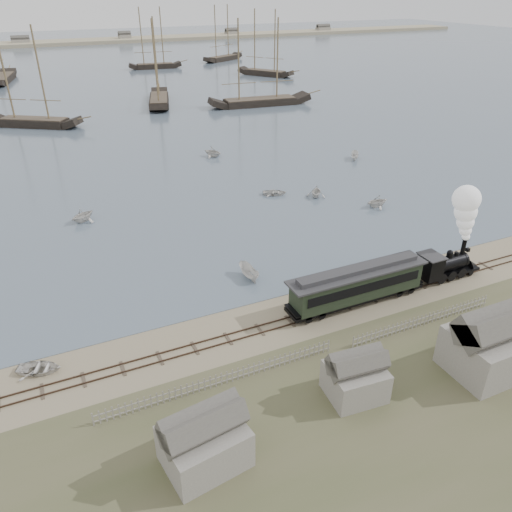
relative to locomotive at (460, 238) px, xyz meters
name	(u,v)px	position (x,y,z in m)	size (l,w,h in m)	color
ground	(260,315)	(-21.22, 2.00, -4.35)	(600.00, 600.00, 0.00)	gray
harbor_water	(61,67)	(-21.22, 172.00, -4.32)	(600.00, 336.00, 0.06)	#424F5E
rail_track	(270,327)	(-21.22, 0.00, -4.31)	(120.00, 1.80, 0.16)	#3E2D22
picket_fence_west	(222,385)	(-27.72, -5.00, -4.35)	(19.00, 0.10, 1.20)	slate
picket_fence_east	(423,325)	(-8.72, -5.50, -4.35)	(15.00, 0.10, 1.20)	slate
shed_left	(206,461)	(-31.22, -11.00, -4.35)	(5.00, 4.00, 4.10)	slate
shed_mid	(353,394)	(-19.22, -10.00, -4.35)	(4.00, 3.50, 3.60)	slate
shed_right	(484,369)	(-8.22, -12.00, -4.35)	(6.00, 5.00, 5.10)	slate
far_spit	(44,45)	(-21.22, 252.00, -4.35)	(500.00, 20.00, 1.80)	tan
locomotive	(460,238)	(0.00, 0.00, 0.00)	(7.56, 2.82, 9.42)	black
passenger_coach	(357,284)	(-12.17, 0.00, -2.18)	(14.14, 2.73, 3.43)	black
beached_dinghy	(39,368)	(-40.22, 2.40, -3.99)	(3.42, 2.44, 0.71)	silver
rowboat_1	(82,215)	(-33.06, 29.98, -3.38)	(3.43, 2.96, 1.81)	silver
rowboat_2	(249,272)	(-19.55, 8.40, -3.64)	(3.35, 1.26, 1.29)	silver
rowboat_3	(275,192)	(-6.74, 27.91, -3.93)	(3.43, 2.45, 0.71)	silver
rowboat_4	(316,191)	(-1.72, 24.76, -3.47)	(3.10, 2.68, 1.63)	silver
rowboat_5	(355,156)	(13.20, 36.84, -3.67)	(3.21, 1.21, 1.24)	silver
rowboat_7	(213,152)	(-8.52, 48.54, -3.37)	(3.47, 3.00, 1.83)	silver
rowboat_8	(377,201)	(3.89, 18.11, -3.44)	(3.21, 2.77, 1.69)	silver
schooner_2	(25,77)	(-35.48, 84.22, 5.71)	(20.25, 4.67, 20.00)	black
schooner_3	(156,62)	(-5.55, 94.92, 5.71)	(21.93, 5.06, 20.00)	black
schooner_4	(260,63)	(16.90, 83.07, 5.71)	(25.62, 5.91, 20.00)	black
schooner_5	(266,43)	(37.75, 123.26, 5.71)	(19.25, 4.44, 20.00)	black
schooner_8	(153,38)	(8.89, 153.49, 5.71)	(18.26, 4.21, 20.00)	black
schooner_9	(222,33)	(38.38, 162.67, 5.71)	(19.73, 4.55, 20.00)	black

